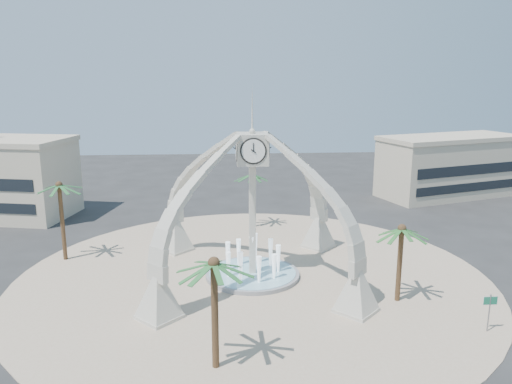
{
  "coord_description": "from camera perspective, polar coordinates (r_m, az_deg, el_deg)",
  "views": [
    {
      "loc": [
        -2.58,
        -39.84,
        16.75
      ],
      "look_at": [
        0.44,
        2.0,
        7.0
      ],
      "focal_mm": 35.0,
      "sensor_mm": 36.0,
      "label": 1
    }
  ],
  "objects": [
    {
      "name": "palm_west",
      "position": [
        48.46,
        -21.59,
        0.61
      ],
      "size": [
        5.08,
        5.08,
        7.95
      ],
      "rotation": [
        0.0,
        0.0,
        -0.29
      ],
      "color": "brown",
      "rests_on": "ground"
    },
    {
      "name": "building_ne",
      "position": [
        76.28,
        21.24,
        2.81
      ],
      "size": [
        21.87,
        14.17,
        8.6
      ],
      "rotation": [
        0.0,
        0.0,
        0.31
      ],
      "color": "#C3B298",
      "rests_on": "ground"
    },
    {
      "name": "ground",
      "position": [
        43.3,
        -0.4,
        -9.67
      ],
      "size": [
        140.0,
        140.0,
        0.0
      ],
      "primitive_type": "plane",
      "color": "#282828",
      "rests_on": "ground"
    },
    {
      "name": "fountain",
      "position": [
        43.19,
        -0.4,
        -9.32
      ],
      "size": [
        8.0,
        8.0,
        3.62
      ],
      "color": "gray",
      "rests_on": "ground"
    },
    {
      "name": "street_sign",
      "position": [
        37.29,
        25.16,
        -11.64
      ],
      "size": [
        1.0,
        0.09,
        2.71
      ],
      "rotation": [
        0.0,
        0.0,
        -0.01
      ],
      "color": "slate",
      "rests_on": "ground"
    },
    {
      "name": "palm_north",
      "position": [
        55.35,
        -0.43,
        1.97
      ],
      "size": [
        5.01,
        5.01,
        6.9
      ],
      "rotation": [
        0.0,
        0.0,
        -0.38
      ],
      "color": "brown",
      "rests_on": "ground"
    },
    {
      "name": "palm_east",
      "position": [
        38.48,
        16.33,
        -4.13
      ],
      "size": [
        4.56,
        4.56,
        6.56
      ],
      "rotation": [
        0.0,
        0.0,
        -0.13
      ],
      "color": "brown",
      "rests_on": "ground"
    },
    {
      "name": "clock_tower",
      "position": [
        41.22,
        -0.41,
        -1.32
      ],
      "size": [
        17.94,
        17.94,
        16.3
      ],
      "color": "#BAB5A5",
      "rests_on": "ground"
    },
    {
      "name": "plaza",
      "position": [
        43.29,
        -0.4,
        -9.63
      ],
      "size": [
        40.0,
        40.0,
        0.06
      ],
      "primitive_type": "cylinder",
      "color": "tan",
      "rests_on": "ground"
    },
    {
      "name": "palm_south",
      "position": [
        28.35,
        -4.84,
        -8.27
      ],
      "size": [
        4.45,
        4.45,
        7.37
      ],
      "rotation": [
        0.0,
        0.0,
        -0.02
      ],
      "color": "brown",
      "rests_on": "ground"
    }
  ]
}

